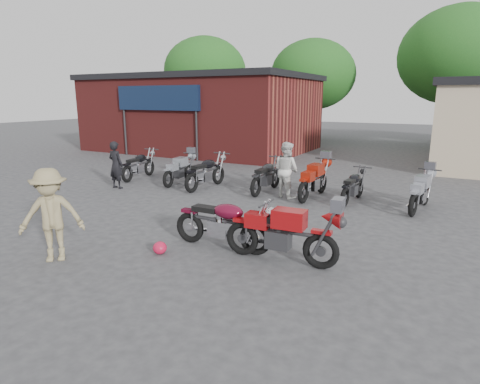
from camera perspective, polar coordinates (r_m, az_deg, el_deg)
The scene contains 18 objects.
ground at distance 8.16m, azimuth -6.15°, elevation -8.50°, with size 90.00×90.00×0.00m, color #38383B.
brick_building at distance 24.25m, azimuth -5.26°, elevation 10.82°, with size 12.00×8.00×4.00m, color maroon.
tree_0 at distance 33.67m, azimuth -4.96°, elevation 15.08°, with size 6.56×6.56×8.20m, color #144B16, non-canonical shape.
tree_1 at distance 29.74m, azimuth 10.24°, elevation 14.39°, with size 5.92×5.92×7.40m, color #144B16, non-canonical shape.
tree_2 at distance 28.27m, azimuth 28.49°, elevation 14.54°, with size 7.04×7.04×8.80m, color #144B16, non-canonical shape.
vintage_motorcycle at distance 8.10m, azimuth -2.44°, elevation -4.02°, with size 2.11×0.70×1.22m, color #5C0B21, non-canonical shape.
sportbike at distance 7.49m, azimuth 6.06°, elevation -5.47°, with size 2.14×0.71×1.24m, color #A70D11, non-canonical shape.
helmet at distance 8.14m, azimuth -11.33°, elevation -7.79°, with size 0.28×0.28×0.25m, color red.
person_dark at distance 14.18m, azimuth -17.23°, elevation 3.69°, with size 0.58×0.38×1.60m, color black.
person_light at distance 12.39m, azimuth 6.60°, elevation 3.16°, with size 0.84×0.65×1.72m, color silver.
person_tan at distance 8.25m, azimuth -25.26°, elevation -3.00°, with size 1.14×0.66×1.77m, color #97885D.
row_bike_0 at distance 15.70m, azimuth -14.18°, elevation 3.93°, with size 1.99×0.66×1.15m, color black, non-canonical shape.
row_bike_1 at distance 14.48m, azimuth -8.65°, elevation 3.35°, with size 1.93×0.64×1.12m, color gray, non-canonical shape.
row_bike_2 at distance 13.65m, azimuth -4.83°, elevation 3.09°, with size 2.12×0.70×1.23m, color black, non-canonical shape.
row_bike_3 at distance 13.05m, azimuth 3.79°, elevation 2.53°, with size 2.04×0.67×1.18m, color #252527, non-canonical shape.
row_bike_4 at distance 12.48m, azimuth 10.48°, elevation 1.97°, with size 2.13×0.70×1.24m, color #A21E0D, non-canonical shape.
row_bike_5 at distance 12.24m, azimuth 15.81°, elevation 1.02°, with size 1.81×0.60×1.05m, color black, non-canonical shape.
row_bike_6 at distance 11.94m, azimuth 24.33°, elevation 0.26°, with size 1.97×0.65×1.14m, color #92949F, non-canonical shape.
Camera 1 is at (4.32, -6.23, 3.02)m, focal length 30.00 mm.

